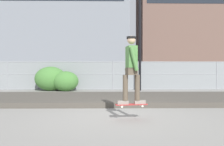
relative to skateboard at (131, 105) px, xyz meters
The scene contains 12 objects.
ground_plane 0.64m from the skateboard, 124.14° to the left, with size 120.00×120.00×0.00m, color gray.
gravel_berm 3.68m from the skateboard, 94.51° to the left, with size 12.03×3.82×0.19m, color #4C473F.
skateboard is the anchor object (origin of this frame).
skater 0.98m from the skateboard, 56.31° to the right, with size 0.73×0.61×1.72m.
chain_fence 9.04m from the skateboard, 91.83° to the left, with size 27.61×0.06×1.85m.
street_lamp 9.13m from the skateboard, 80.49° to the left, with size 0.44×0.44×6.29m.
parked_car_near 12.76m from the skateboard, 101.46° to the left, with size 4.42×1.98×1.66m.
parked_car_mid 12.75m from the skateboard, 74.05° to the left, with size 4.49×2.14×1.66m.
library_building 43.50m from the skateboard, 104.01° to the left, with size 26.71×15.73×23.45m.
office_block 45.42m from the skateboard, 69.40° to the left, with size 19.21×10.29×24.37m.
shrub_left 9.32m from the skateboard, 116.65° to the left, with size 1.94×1.59×1.50m.
shrub_center 8.60m from the skateboard, 111.71° to the left, with size 1.57×1.28×1.21m.
Camera 1 is at (-0.29, -5.99, 1.24)m, focal length 35.67 mm.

